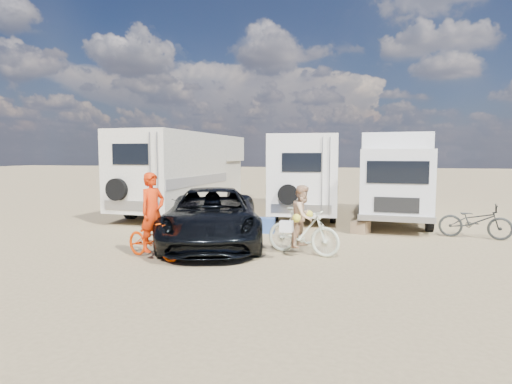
% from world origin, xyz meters
% --- Properties ---
extents(ground, '(140.00, 140.00, 0.00)m').
position_xyz_m(ground, '(0.00, 0.00, 0.00)').
color(ground, '#9B845C').
rests_on(ground, ground).
extents(rv_main, '(2.85, 7.39, 3.05)m').
position_xyz_m(rv_main, '(0.30, 7.41, 1.53)').
color(rv_main, white).
rests_on(rv_main, ground).
extents(rv_left, '(2.61, 8.23, 3.23)m').
position_xyz_m(rv_left, '(-4.67, 6.74, 1.61)').
color(rv_left, beige).
rests_on(rv_left, ground).
extents(box_truck, '(2.64, 6.62, 3.11)m').
position_xyz_m(box_truck, '(3.62, 6.33, 1.56)').
color(box_truck, silver).
rests_on(box_truck, ground).
extents(dark_suv, '(3.96, 5.81, 1.48)m').
position_xyz_m(dark_suv, '(-1.41, 1.00, 0.74)').
color(dark_suv, black).
rests_on(dark_suv, ground).
extents(bike_man, '(1.79, 1.18, 0.89)m').
position_xyz_m(bike_man, '(-2.13, -0.89, 0.44)').
color(bike_man, '#F13800').
rests_on(bike_man, ground).
extents(bike_woman, '(1.93, 1.05, 1.12)m').
position_xyz_m(bike_woman, '(1.13, 0.35, 0.56)').
color(bike_woman, beige).
rests_on(bike_woman, ground).
extents(rider_man, '(0.64, 0.77, 1.80)m').
position_xyz_m(rider_man, '(-2.13, -0.89, 0.90)').
color(rider_man, red).
rests_on(rider_man, ground).
extents(rider_woman, '(0.75, 0.85, 1.48)m').
position_xyz_m(rider_woman, '(1.13, 0.35, 0.74)').
color(rider_woman, tan).
rests_on(rider_woman, ground).
extents(bike_parked, '(1.99, 0.99, 1.00)m').
position_xyz_m(bike_parked, '(5.59, 3.48, 0.50)').
color(bike_parked, black).
rests_on(bike_parked, ground).
extents(cooler, '(0.60, 0.45, 0.45)m').
position_xyz_m(cooler, '(-0.38, 2.87, 0.23)').
color(cooler, '#335499').
rests_on(cooler, ground).
extents(crate, '(0.60, 0.60, 0.37)m').
position_xyz_m(crate, '(2.45, 3.48, 0.18)').
color(crate, '#977855').
rests_on(crate, ground).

